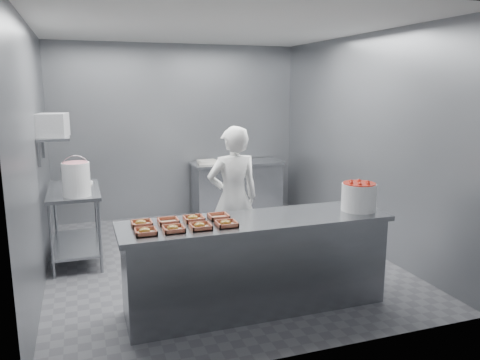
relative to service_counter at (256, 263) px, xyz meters
The scene contains 24 objects.
floor 1.42m from the service_counter, 90.00° to the left, with size 4.50×4.50×0.00m, color #4C4C51.
ceiling 2.71m from the service_counter, 90.00° to the left, with size 4.50×4.50×0.00m, color white.
wall_back 3.72m from the service_counter, 90.00° to the left, with size 4.00×0.04×2.80m, color slate.
wall_left 2.59m from the service_counter, 145.98° to the left, with size 0.04×4.50×2.80m, color slate.
wall_right 2.59m from the service_counter, 34.02° to the left, with size 0.04×4.50×2.80m, color slate.
service_counter is the anchor object (origin of this frame).
prep_table 2.56m from the service_counter, 130.24° to the left, with size 0.60×1.20×0.90m.
back_counter 3.37m from the service_counter, 74.52° to the left, with size 1.50×0.60×0.90m.
wall_shelf 2.88m from the service_counter, 133.03° to the left, with size 0.35×0.90×0.03m, color slate.
tray_0 1.17m from the service_counter, behind, with size 0.19×0.18×0.06m.
tray_1 0.96m from the service_counter, behind, with size 0.19×0.18×0.06m.
tray_2 0.76m from the service_counter, 167.68° to the right, with size 0.19×0.18×0.06m.
tray_3 0.59m from the service_counter, 159.61° to the right, with size 0.19×0.18×0.06m.
tray_4 1.17m from the service_counter, behind, with size 0.19×0.18×0.06m.
tray_5 0.95m from the service_counter, behind, with size 0.19×0.18×0.04m.
tray_6 0.76m from the service_counter, 167.67° to the left, with size 0.19×0.18×0.06m.
tray_7 0.59m from the service_counter, 159.43° to the left, with size 0.19×0.18×0.04m.
worker 1.14m from the service_counter, 83.75° to the left, with size 0.62×0.41×1.69m, color white.
strawberry_tub 1.24m from the service_counter, ahead, with size 0.34×0.34×0.28m.
glaze_bucket 2.32m from the service_counter, 136.03° to the left, with size 0.32×0.31×0.47m.
bucket_lid 2.77m from the service_counter, 124.97° to the left, with size 0.31×0.31×0.02m, color white.
rag 2.64m from the service_counter, 125.46° to the left, with size 0.13×0.11×0.02m, color #CCB28C.
appliance 2.83m from the service_counter, 135.64° to the left, with size 0.31×0.35×0.26m, color gray.
paper_stack 3.31m from the service_counter, 83.01° to the left, with size 0.30×0.22×0.06m, color silver.
Camera 1 is at (-1.54, -5.34, 2.13)m, focal length 35.00 mm.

